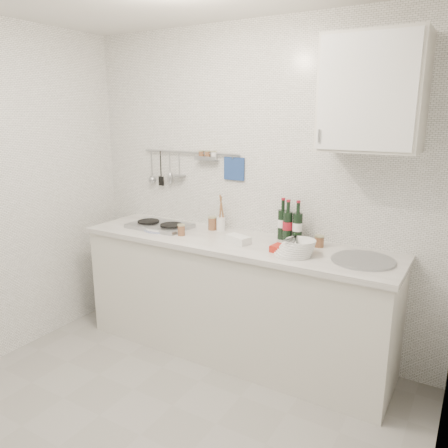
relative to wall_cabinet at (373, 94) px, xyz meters
name	(u,v)px	position (x,y,z in m)	size (l,w,h in m)	color
floor	(140,435)	(-0.90, -1.22, -1.95)	(3.00, 3.00, 0.00)	gray
back_wall	(253,190)	(-0.90, 0.18, -0.70)	(3.00, 0.02, 2.50)	silver
counter	(234,300)	(-0.89, -0.12, -1.52)	(2.44, 0.64, 0.96)	beige
wall_rail	(188,164)	(-1.50, 0.15, -0.52)	(0.98, 0.09, 0.34)	#93969B
wall_cabinet	(373,94)	(0.00, 0.00, 0.00)	(0.60, 0.38, 0.70)	beige
plate_stack_hob	(163,227)	(-1.55, -0.14, -1.02)	(0.32, 0.31, 0.03)	#5369BC
plate_stack_sink	(296,248)	(-0.36, -0.22, -0.98)	(0.27, 0.25, 0.11)	white
wine_bottles	(289,221)	(-0.54, 0.06, -0.87)	(0.21, 0.12, 0.31)	black
butter_dish	(238,239)	(-0.83, -0.18, -1.00)	(0.19, 0.09, 0.06)	white
strawberry_punnet	(280,249)	(-0.48, -0.21, -1.01)	(0.11, 0.11, 0.05)	red
utensil_crock	(221,222)	(-1.12, 0.06, -0.96)	(0.07, 0.07, 0.29)	white
jar_a	(212,223)	(-1.19, 0.05, -0.97)	(0.07, 0.07, 0.11)	brown
jar_b	(319,241)	(-0.29, 0.03, -0.99)	(0.07, 0.07, 0.08)	brown
jar_c	(300,243)	(-0.39, -0.07, -0.99)	(0.06, 0.06, 0.08)	brown
jar_d	(181,230)	(-1.31, -0.22, -0.99)	(0.06, 0.06, 0.09)	brown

